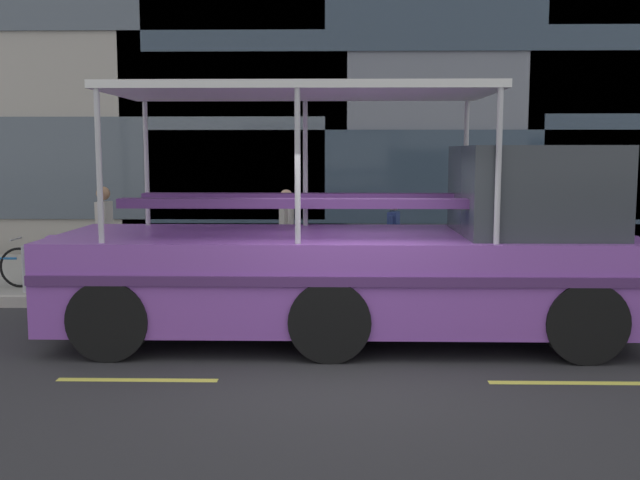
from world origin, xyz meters
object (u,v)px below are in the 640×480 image
Objects in this scene: pedestrian_near_bow at (564,222)px; pedestrian_near_stern at (104,226)px; pedestrian_mid_left at (393,233)px; pedestrian_mid_right at (286,226)px; duck_tour_boat at (387,258)px.

pedestrian_near_bow is 1.02× the size of pedestrian_near_stern.
pedestrian_mid_left is at bearing -169.90° from pedestrian_near_bow.
pedestrian_near_bow reaches higher than pedestrian_mid_left.
pedestrian_mid_left is 0.87× the size of pedestrian_near_stern.
pedestrian_mid_right is at bearing -176.77° from pedestrian_near_bow.
pedestrian_near_stern is at bearing -174.71° from pedestrian_near_bow.
pedestrian_near_stern is (-4.76, 2.88, 0.13)m from duck_tour_boat.
pedestrian_mid_left is 1.93m from pedestrian_mid_right.
pedestrian_mid_left is (-3.17, -0.56, -0.15)m from pedestrian_near_bow.
duck_tour_boat reaches higher than pedestrian_mid_right.
pedestrian_mid_left is (0.32, 3.08, -0.00)m from duck_tour_boat.
duck_tour_boat is 3.72m from pedestrian_mid_right.
pedestrian_mid_right reaches higher than pedestrian_mid_left.
pedestrian_mid_right is (-5.08, -0.29, -0.06)m from pedestrian_near_bow.
duck_tour_boat is 3.10m from pedestrian_mid_left.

